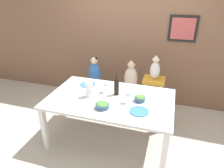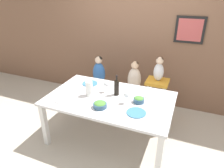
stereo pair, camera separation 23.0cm
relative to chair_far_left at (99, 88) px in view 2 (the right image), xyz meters
name	(u,v)px [view 2 (the right image)]	position (x,y,z in m)	size (l,w,h in m)	color
ground_plane	(110,137)	(0.56, -0.81, -0.40)	(14.00, 14.00, 0.00)	#BCB2A3
wall_back	(138,35)	(0.56, 0.57, 0.95)	(10.00, 0.09, 2.70)	brown
dining_table	(110,102)	(0.56, -0.81, 0.24)	(1.77, 1.09, 0.72)	silver
chair_far_left	(99,88)	(0.00, 0.00, 0.00)	(0.43, 0.40, 0.47)	silver
chair_far_center	(133,94)	(0.69, 0.00, 0.00)	(0.43, 0.40, 0.47)	silver
chair_right_highchair	(157,89)	(1.09, 0.00, 0.18)	(0.37, 0.34, 0.74)	silver
person_child_left	(99,71)	(0.00, 0.00, 0.34)	(0.24, 0.19, 0.55)	#3366B2
person_child_center	(134,77)	(0.69, 0.00, 0.34)	(0.24, 0.19, 0.55)	beige
person_baby_right	(159,68)	(1.09, 0.00, 0.55)	(0.17, 0.13, 0.41)	silver
wine_bottle	(117,87)	(0.62, -0.69, 0.44)	(0.07, 0.07, 0.31)	black
paper_towel_roll	(89,89)	(0.26, -0.86, 0.43)	(0.10, 0.10, 0.22)	white
wine_glass_near	(127,95)	(0.83, -0.87, 0.44)	(0.07, 0.07, 0.17)	white
wine_glass_far	(106,84)	(0.44, -0.67, 0.44)	(0.07, 0.07, 0.17)	white
salad_bowl_large	(100,105)	(0.54, -1.10, 0.36)	(0.18, 0.18, 0.08)	#335675
salad_bowl_small	(139,100)	(0.98, -0.78, 0.36)	(0.15, 0.15, 0.08)	#335675
dinner_plate_front_left	(64,99)	(-0.01, -1.11, 0.33)	(0.25, 0.25, 0.01)	silver
dinner_plate_back_left	(90,83)	(0.08, -0.51, 0.33)	(0.25, 0.25, 0.01)	teal
dinner_plate_back_right	(151,95)	(1.10, -0.52, 0.33)	(0.25, 0.25, 0.01)	silver
dinner_plate_front_right	(136,113)	(1.02, -1.05, 0.33)	(0.25, 0.25, 0.01)	teal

